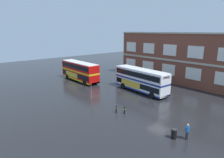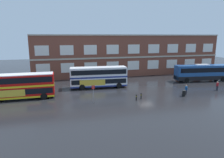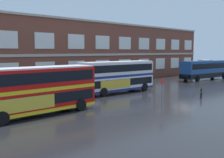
% 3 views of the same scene
% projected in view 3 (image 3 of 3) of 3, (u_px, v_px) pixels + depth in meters
% --- Properties ---
extents(ground_plane, '(120.00, 120.00, 0.00)m').
position_uv_depth(ground_plane, '(172.00, 89.00, 38.12)').
color(ground_plane, black).
extents(brick_terminal_building, '(48.25, 8.19, 10.37)m').
position_uv_depth(brick_terminal_building, '(110.00, 53.00, 50.96)').
color(brick_terminal_building, brown).
rests_on(brick_terminal_building, ground).
extents(double_decker_near, '(11.01, 2.90, 4.07)m').
position_uv_depth(double_decker_near, '(35.00, 90.00, 22.37)').
color(double_decker_near, red).
rests_on(double_decker_near, ground).
extents(double_decker_middle, '(11.14, 3.37, 4.07)m').
position_uv_depth(double_decker_middle, '(117.00, 76.00, 34.78)').
color(double_decker_middle, silver).
rests_on(double_decker_middle, ground).
extents(touring_coach, '(12.22, 3.99, 3.80)m').
position_uv_depth(touring_coach, '(205.00, 69.00, 50.96)').
color(touring_coach, navy).
rests_on(touring_coach, ground).
extents(bus_stand_flag, '(0.44, 0.10, 2.70)m').
position_uv_depth(bus_stand_flag, '(162.00, 89.00, 26.60)').
color(bus_stand_flag, slate).
rests_on(bus_stand_flag, ground).
extents(safety_bollard_west, '(0.19, 0.19, 0.95)m').
position_uv_depth(safety_bollard_west, '(201.00, 92.00, 31.94)').
color(safety_bollard_west, black).
rests_on(safety_bollard_west, ground).
extents(safety_bollard_east, '(0.19, 0.19, 0.95)m').
position_uv_depth(safety_bollard_east, '(201.00, 94.00, 30.86)').
color(safety_bollard_east, black).
rests_on(safety_bollard_east, ground).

